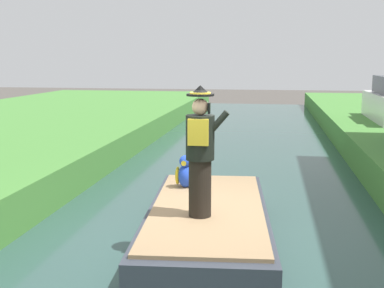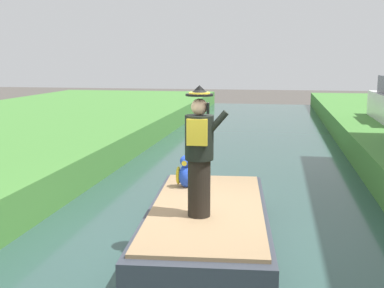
# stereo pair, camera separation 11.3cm
# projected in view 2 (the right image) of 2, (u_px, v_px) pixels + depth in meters

# --- Properties ---
(ground_plane) EXTENTS (80.00, 80.00, 0.00)m
(ground_plane) POSITION_uv_depth(u_px,v_px,m) (205.00, 256.00, 7.20)
(ground_plane) COLOR #4C4742
(canal_water) EXTENTS (6.03, 48.00, 0.10)m
(canal_water) POSITION_uv_depth(u_px,v_px,m) (205.00, 253.00, 7.19)
(canal_water) COLOR #2D4C47
(canal_water) RESTS_ON ground
(boat) EXTENTS (2.16, 4.34, 0.61)m
(boat) POSITION_uv_depth(u_px,v_px,m) (207.00, 225.00, 7.36)
(boat) COLOR #333842
(boat) RESTS_ON canal_water
(person_pirate) EXTENTS (0.61, 0.42, 1.85)m
(person_pirate) POSITION_uv_depth(u_px,v_px,m) (199.00, 152.00, 6.68)
(person_pirate) COLOR black
(person_pirate) RESTS_ON boat
(parrot_plush) EXTENTS (0.36, 0.34, 0.57)m
(parrot_plush) POSITION_uv_depth(u_px,v_px,m) (186.00, 173.00, 8.34)
(parrot_plush) COLOR blue
(parrot_plush) RESTS_ON boat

